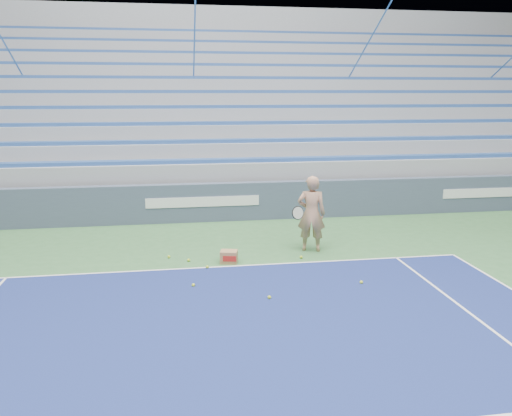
{
  "coord_description": "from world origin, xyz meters",
  "views": [
    {
      "loc": [
        -0.6,
        1.87,
        3.61
      ],
      "look_at": [
        1.01,
        12.38,
        1.15
      ],
      "focal_mm": 35.0,
      "sensor_mm": 36.0,
      "label": 1
    }
  ],
  "objects": [
    {
      "name": "sponsor_barrier",
      "position": [
        0.0,
        15.88,
        0.55
      ],
      "size": [
        30.0,
        0.32,
        1.1
      ],
      "color": "#3E4A5F",
      "rests_on": "ground"
    },
    {
      "name": "ball_box",
      "position": [
        0.38,
        12.15,
        0.14
      ],
      "size": [
        0.41,
        0.35,
        0.27
      ],
      "color": "#987349",
      "rests_on": "ground"
    },
    {
      "name": "tennis_ball_2",
      "position": [
        2.79,
        10.53,
        0.03
      ],
      "size": [
        0.07,
        0.07,
        0.07
      ],
      "primitive_type": "sphere",
      "color": "#C8DA2C",
      "rests_on": "ground"
    },
    {
      "name": "bleachers",
      "position": [
        0.0,
        21.6,
        2.36
      ],
      "size": [
        31.0,
        9.15,
        7.3
      ],
      "color": "#92949A",
      "rests_on": "ground"
    },
    {
      "name": "tennis_ball_5",
      "position": [
        -0.43,
        10.88,
        0.03
      ],
      "size": [
        0.07,
        0.07,
        0.07
      ],
      "primitive_type": "sphere",
      "color": "#C8DA2C",
      "rests_on": "ground"
    },
    {
      "name": "tennis_player",
      "position": [
        2.36,
        12.73,
        0.89
      ],
      "size": [
        0.98,
        0.91,
        1.78
      ],
      "color": "tan",
      "rests_on": "ground"
    },
    {
      "name": "tennis_ball_4",
      "position": [
        0.9,
        10.08,
        0.03
      ],
      "size": [
        0.07,
        0.07,
        0.07
      ],
      "primitive_type": "sphere",
      "color": "#C8DA2C",
      "rests_on": "ground"
    },
    {
      "name": "tennis_ball_6",
      "position": [
        2.0,
        12.19,
        0.03
      ],
      "size": [
        0.07,
        0.07,
        0.07
      ],
      "primitive_type": "sphere",
      "color": "#C8DA2C",
      "rests_on": "ground"
    },
    {
      "name": "tennis_ball_0",
      "position": [
        -0.49,
        12.36,
        0.03
      ],
      "size": [
        0.07,
        0.07,
        0.07
      ],
      "primitive_type": "sphere",
      "color": "#C8DA2C",
      "rests_on": "ground"
    },
    {
      "name": "tennis_ball_1",
      "position": [
        -0.92,
        12.66,
        0.03
      ],
      "size": [
        0.07,
        0.07,
        0.07
      ],
      "primitive_type": "sphere",
      "color": "#C8DA2C",
      "rests_on": "ground"
    },
    {
      "name": "tennis_ball_3",
      "position": [
        -0.11,
        11.85,
        0.03
      ],
      "size": [
        0.07,
        0.07,
        0.07
      ],
      "primitive_type": "sphere",
      "color": "#C8DA2C",
      "rests_on": "ground"
    }
  ]
}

